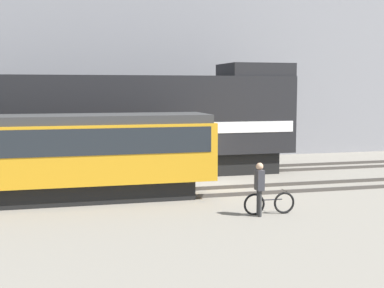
{
  "coord_description": "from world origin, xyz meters",
  "views": [
    {
      "loc": [
        -5.84,
        -20.97,
        4.0
      ],
      "look_at": [
        -0.55,
        -0.83,
        1.8
      ],
      "focal_mm": 50.0,
      "sensor_mm": 36.0,
      "label": 1
    }
  ],
  "objects": [
    {
      "name": "bicycle",
      "position": [
        0.75,
        -5.54,
        0.35
      ],
      "size": [
        1.71,
        0.44,
        0.76
      ],
      "color": "black",
      "rests_on": "ground"
    },
    {
      "name": "streetcar",
      "position": [
        -6.43,
        -1.83,
        1.74
      ],
      "size": [
        12.46,
        2.54,
        3.05
      ],
      "color": "black",
      "rests_on": "ground"
    },
    {
      "name": "person",
      "position": [
        0.35,
        -5.68,
        1.02
      ],
      "size": [
        0.23,
        0.37,
        1.69
      ],
      "color": "#333333",
      "rests_on": "ground"
    },
    {
      "name": "building_backdrop",
      "position": [
        0.0,
        11.42,
        4.67
      ],
      "size": [
        30.61,
        6.0,
        9.34
      ],
      "color": "gray",
      "rests_on": "ground"
    },
    {
      "name": "track_near",
      "position": [
        0.0,
        -1.83,
        0.07
      ],
      "size": [
        60.0,
        1.5,
        0.14
      ],
      "color": "#47423D",
      "rests_on": "ground"
    },
    {
      "name": "freight_locomotive",
      "position": [
        -3.72,
        3.06,
        2.39
      ],
      "size": [
        17.85,
        3.04,
        5.13
      ],
      "color": "black",
      "rests_on": "ground"
    },
    {
      "name": "ground_plane",
      "position": [
        0.0,
        0.0,
        0.0
      ],
      "size": [
        120.0,
        120.0,
        0.0
      ],
      "primitive_type": "plane",
      "color": "slate"
    },
    {
      "name": "track_far",
      "position": [
        0.0,
        3.06,
        0.07
      ],
      "size": [
        60.0,
        1.5,
        0.14
      ],
      "color": "#47423D",
      "rests_on": "ground"
    }
  ]
}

